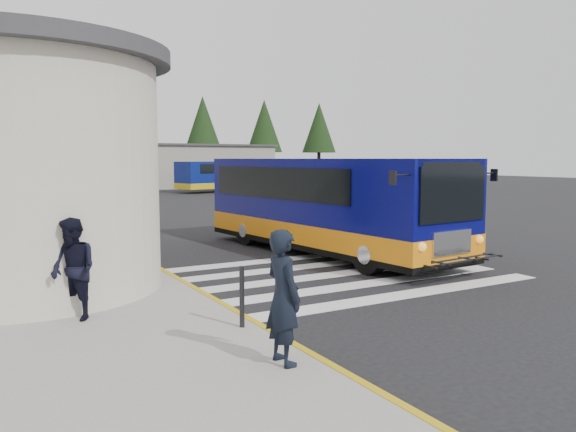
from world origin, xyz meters
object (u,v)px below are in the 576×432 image
transit_bus (326,208)px  far_bus_b (340,173)px  far_bus_a (225,175)px  bollard (242,297)px  pedestrian_b (73,269)px  pedestrian_a (283,297)px

transit_bus → far_bus_b: bearing=48.7°
transit_bus → far_bus_a: bearing=66.5°
transit_bus → bollard: (-5.53, -5.92, -0.70)m
transit_bus → far_bus_b: size_ratio=1.15×
far_bus_a → far_bus_b: (10.05, -2.83, 0.03)m
far_bus_b → pedestrian_b: bearing=139.3°
pedestrian_a → far_bus_b: 43.69m
bollard → far_bus_a: (15.44, 36.47, 0.80)m
transit_bus → far_bus_b: 34.15m
pedestrian_a → pedestrian_b: bearing=28.8°
pedestrian_a → far_bus_b: size_ratio=0.20×
pedestrian_b → far_bus_b: (27.71, 31.89, 0.48)m
transit_bus → pedestrian_b: 8.81m
transit_bus → pedestrian_a: 9.54m
pedestrian_b → far_bus_b: 42.25m
pedestrian_b → bollard: pedestrian_b is taller
pedestrian_a → pedestrian_b: pedestrian_a is taller
transit_bus → bollard: size_ratio=10.39×
pedestrian_b → bollard: size_ratio=1.73×
transit_bus → pedestrian_b: size_ratio=5.99×
pedestrian_b → bollard: 2.85m
pedestrian_b → far_bus_a: bearing=123.8°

